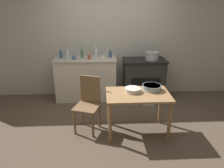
{
  "coord_description": "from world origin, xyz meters",
  "views": [
    {
      "loc": [
        -0.2,
        -3.43,
        2.15
      ],
      "look_at": [
        0.0,
        0.55,
        0.62
      ],
      "focal_mm": 35.0,
      "sensor_mm": 36.0,
      "label": 1
    }
  ],
  "objects_px": {
    "cup_center_right": "(74,58)",
    "bottle_center": "(61,55)",
    "bottle_far_left": "(82,54)",
    "bottle_mid_left": "(68,55)",
    "mixing_bowl_small": "(133,90)",
    "bottle_center_left": "(96,52)",
    "stock_pot": "(152,56)",
    "work_table": "(138,100)",
    "bottle_left": "(110,54)",
    "cup_mid_right": "(89,57)",
    "flour_sack": "(148,97)",
    "stove": "(143,79)",
    "mixing_bowl_large": "(152,87)",
    "cup_right": "(103,58)",
    "chair": "(88,102)"
  },
  "relations": [
    {
      "from": "cup_center_right",
      "to": "bottle_center",
      "type": "bearing_deg",
      "value": 159.77
    },
    {
      "from": "bottle_far_left",
      "to": "bottle_mid_left",
      "type": "relative_size",
      "value": 1.35
    },
    {
      "from": "mixing_bowl_small",
      "to": "bottle_center_left",
      "type": "height_order",
      "value": "bottle_center_left"
    },
    {
      "from": "stock_pot",
      "to": "bottle_center",
      "type": "distance_m",
      "value": 2.01
    },
    {
      "from": "work_table",
      "to": "bottle_far_left",
      "type": "distance_m",
      "value": 1.88
    },
    {
      "from": "bottle_left",
      "to": "cup_mid_right",
      "type": "height_order",
      "value": "bottle_left"
    },
    {
      "from": "bottle_center_left",
      "to": "flour_sack",
      "type": "bearing_deg",
      "value": -25.39
    },
    {
      "from": "bottle_center",
      "to": "cup_center_right",
      "type": "distance_m",
      "value": 0.31
    },
    {
      "from": "flour_sack",
      "to": "bottle_mid_left",
      "type": "bearing_deg",
      "value": 165.04
    },
    {
      "from": "stove",
      "to": "bottle_left",
      "type": "distance_m",
      "value": 0.95
    },
    {
      "from": "stove",
      "to": "bottle_left",
      "type": "relative_size",
      "value": 5.25
    },
    {
      "from": "bottle_center_left",
      "to": "cup_center_right",
      "type": "bearing_deg",
      "value": -157.82
    },
    {
      "from": "bottle_left",
      "to": "bottle_mid_left",
      "type": "xyz_separation_m",
      "value": [
        -0.94,
        0.0,
        0.0
      ]
    },
    {
      "from": "stock_pot",
      "to": "bottle_mid_left",
      "type": "xyz_separation_m",
      "value": [
        -1.86,
        0.13,
        0.02
      ]
    },
    {
      "from": "mixing_bowl_large",
      "to": "bottle_center_left",
      "type": "relative_size",
      "value": 1.13
    },
    {
      "from": "cup_right",
      "to": "stove",
      "type": "bearing_deg",
      "value": 7.83
    },
    {
      "from": "mixing_bowl_small",
      "to": "bottle_center",
      "type": "xyz_separation_m",
      "value": [
        -1.4,
        1.43,
        0.27
      ]
    },
    {
      "from": "bottle_left",
      "to": "mixing_bowl_large",
      "type": "bearing_deg",
      "value": -64.94
    },
    {
      "from": "mixing_bowl_large",
      "to": "mixing_bowl_small",
      "type": "xyz_separation_m",
      "value": [
        -0.33,
        -0.06,
        -0.01
      ]
    },
    {
      "from": "bottle_far_left",
      "to": "cup_right",
      "type": "bearing_deg",
      "value": -21.92
    },
    {
      "from": "cup_center_right",
      "to": "bottle_far_left",
      "type": "bearing_deg",
      "value": 34.4
    },
    {
      "from": "stove",
      "to": "bottle_mid_left",
      "type": "relative_size",
      "value": 5.08
    },
    {
      "from": "cup_mid_right",
      "to": "stock_pot",
      "type": "bearing_deg",
      "value": -0.39
    },
    {
      "from": "cup_right",
      "to": "bottle_center",
      "type": "bearing_deg",
      "value": 169.13
    },
    {
      "from": "bottle_center",
      "to": "flour_sack",
      "type": "bearing_deg",
      "value": -13.33
    },
    {
      "from": "chair",
      "to": "bottle_center_left",
      "type": "xyz_separation_m",
      "value": [
        0.12,
        1.44,
        0.55
      ]
    },
    {
      "from": "bottle_mid_left",
      "to": "cup_right",
      "type": "xyz_separation_m",
      "value": [
        0.79,
        -0.2,
        -0.03
      ]
    },
    {
      "from": "bottle_left",
      "to": "work_table",
      "type": "bearing_deg",
      "value": -75.68
    },
    {
      "from": "mixing_bowl_small",
      "to": "cup_center_right",
      "type": "bearing_deg",
      "value": 129.94
    },
    {
      "from": "bottle_mid_left",
      "to": "cup_right",
      "type": "bearing_deg",
      "value": -14.11
    },
    {
      "from": "mixing_bowl_large",
      "to": "bottle_center_left",
      "type": "distance_m",
      "value": 1.76
    },
    {
      "from": "chair",
      "to": "cup_mid_right",
      "type": "xyz_separation_m",
      "value": [
        -0.03,
        1.25,
        0.49
      ]
    },
    {
      "from": "work_table",
      "to": "stock_pot",
      "type": "height_order",
      "value": "stock_pot"
    },
    {
      "from": "cup_right",
      "to": "bottle_left",
      "type": "bearing_deg",
      "value": 51.4
    },
    {
      "from": "chair",
      "to": "mixing_bowl_small",
      "type": "xyz_separation_m",
      "value": [
        0.75,
        -0.07,
        0.25
      ]
    },
    {
      "from": "work_table",
      "to": "flour_sack",
      "type": "xyz_separation_m",
      "value": [
        0.42,
        1.06,
        -0.43
      ]
    },
    {
      "from": "cup_mid_right",
      "to": "cup_right",
      "type": "distance_m",
      "value": 0.32
    },
    {
      "from": "chair",
      "to": "bottle_left",
      "type": "height_order",
      "value": "bottle_left"
    },
    {
      "from": "stock_pot",
      "to": "mixing_bowl_large",
      "type": "xyz_separation_m",
      "value": [
        -0.27,
        -1.25,
        -0.24
      ]
    },
    {
      "from": "bottle_center_left",
      "to": "chair",
      "type": "bearing_deg",
      "value": -94.79
    },
    {
      "from": "stove",
      "to": "mixing_bowl_small",
      "type": "relative_size",
      "value": 3.57
    },
    {
      "from": "bottle_left",
      "to": "stove",
      "type": "bearing_deg",
      "value": -5.13
    },
    {
      "from": "mixing_bowl_small",
      "to": "bottle_center",
      "type": "distance_m",
      "value": 2.01
    },
    {
      "from": "mixing_bowl_large",
      "to": "cup_center_right",
      "type": "relative_size",
      "value": 3.49
    },
    {
      "from": "bottle_center_left",
      "to": "bottle_center",
      "type": "xyz_separation_m",
      "value": [
        -0.77,
        -0.09,
        -0.03
      ]
    },
    {
      "from": "bottle_center",
      "to": "bottle_far_left",
      "type": "bearing_deg",
      "value": 1.15
    },
    {
      "from": "bottle_left",
      "to": "cup_mid_right",
      "type": "xyz_separation_m",
      "value": [
        -0.46,
        -0.12,
        -0.02
      ]
    },
    {
      "from": "bottle_far_left",
      "to": "bottle_center_left",
      "type": "height_order",
      "value": "bottle_center_left"
    },
    {
      "from": "chair",
      "to": "mixing_bowl_large",
      "type": "bearing_deg",
      "value": 18.57
    },
    {
      "from": "stock_pot",
      "to": "bottle_left",
      "type": "relative_size",
      "value": 1.67
    }
  ]
}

